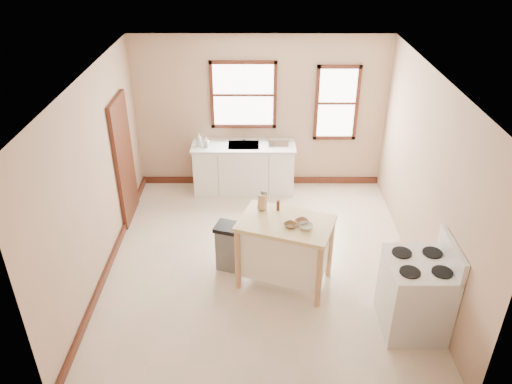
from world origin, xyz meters
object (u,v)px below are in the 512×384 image
pepper_grinder (278,206)px  bowl_c (306,226)px  soap_bottle_b (206,142)px  trash_bin (229,247)px  knife_block (263,203)px  gas_stove (416,287)px  soap_bottle_a (199,140)px  dish_rack (278,142)px  bowl_b (302,222)px  bowl_a (290,225)px  kitchen_island (285,252)px

pepper_grinder → bowl_c: size_ratio=0.82×
soap_bottle_b → trash_bin: soap_bottle_b is taller
bowl_c → knife_block: bearing=139.6°
trash_bin → pepper_grinder: bearing=14.3°
soap_bottle_b → gas_stove: size_ratio=0.14×
soap_bottle_b → soap_bottle_a: bearing=-172.9°
trash_bin → gas_stove: (2.33, -1.18, 0.27)m
dish_rack → bowl_b: size_ratio=2.19×
soap_bottle_b → knife_block: bearing=-44.3°
knife_block → pepper_grinder: knife_block is taller
soap_bottle_a → knife_block: size_ratio=1.21×
knife_block → bowl_b: knife_block is taller
trash_bin → bowl_b: bearing=-2.7°
bowl_a → trash_bin: bowl_a is taller
gas_stove → soap_bottle_b: bearing=129.6°
bowl_b → gas_stove: (1.34, -0.82, -0.39)m
dish_rack → knife_block: (-0.31, -2.33, 0.13)m
trash_bin → gas_stove: 2.62m
kitchen_island → pepper_grinder: pepper_grinder is taller
kitchen_island → bowl_b: bowl_b is taller
dish_rack → bowl_a: 2.77m
bowl_c → trash_bin: 1.32m
soap_bottle_a → pepper_grinder: size_ratio=1.61×
pepper_grinder → bowl_a: (0.15, -0.40, -0.05)m
dish_rack → bowl_c: size_ratio=2.06×
dish_rack → kitchen_island: size_ratio=0.31×
knife_block → trash_bin: (-0.47, -0.00, -0.74)m
kitchen_island → bowl_b: bearing=9.2°
soap_bottle_a → kitchen_island: bearing=-76.4°
knife_block → pepper_grinder: 0.22m
dish_rack → kitchen_island: bearing=-101.6°
bowl_b → knife_block: bearing=145.4°
dish_rack → bowl_a: (0.05, -2.77, 0.05)m
pepper_grinder → soap_bottle_a: bearing=119.8°
pepper_grinder → dish_rack: bearing=87.7°
soap_bottle_a → bowl_b: 3.08m
dish_rack → soap_bottle_a: bearing=171.3°
knife_block → trash_bin: size_ratio=0.28×
bowl_b → pepper_grinder: bearing=133.5°
pepper_grinder → gas_stove: 2.05m
dish_rack → pepper_grinder: size_ratio=2.52×
pepper_grinder → gas_stove: (1.64, -1.15, -0.45)m
dish_rack → pepper_grinder: 2.37m
soap_bottle_a → trash_bin: 2.45m
soap_bottle_b → knife_block: knife_block is taller
soap_bottle_b → gas_stove: gas_stove is taller
bowl_b → dish_rack: bearing=94.5°
knife_block → kitchen_island: bearing=-23.9°
gas_stove → kitchen_island: bearing=150.9°
soap_bottle_a → knife_block: knife_block is taller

